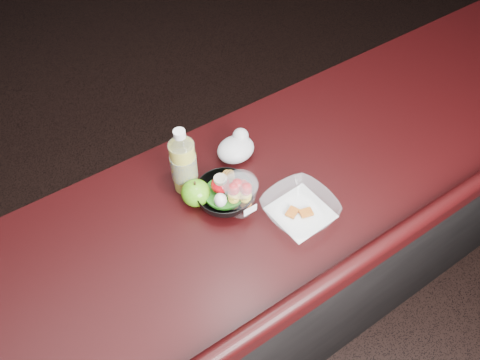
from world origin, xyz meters
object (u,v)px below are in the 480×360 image
Objects in this scene: lemonade_bottle at (184,165)px; green_apple at (196,193)px; fruit_cup at (241,194)px; snack_bowl at (224,194)px; takeout_bowl at (300,209)px.

green_apple is at bearing -93.26° from lemonade_bottle.
lemonade_bottle is 0.09m from green_apple.
snack_bowl is at bearing 114.63° from fruit_cup.
fruit_cup reaches higher than snack_bowl.
snack_bowl is 0.23m from takeout_bowl.
snack_bowl is at bearing -60.21° from lemonade_bottle.
takeout_bowl is at bearing -39.88° from fruit_cup.
fruit_cup is at bearing -46.25° from green_apple.
fruit_cup is at bearing -65.37° from snack_bowl.
lemonade_bottle is 1.64× the size of fruit_cup.
lemonade_bottle is at bearing 118.25° from fruit_cup.
green_apple is at bearing 137.33° from takeout_bowl.
fruit_cup is at bearing 140.12° from takeout_bowl.
takeout_bowl is at bearing -51.28° from lemonade_bottle.
green_apple is 0.42× the size of takeout_bowl.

